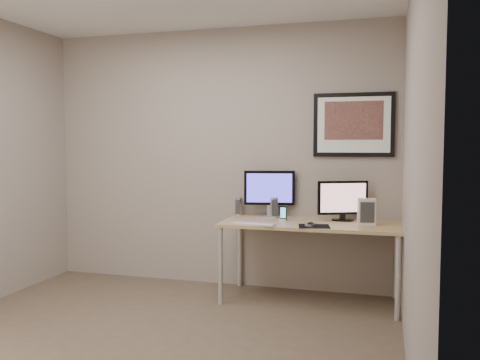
# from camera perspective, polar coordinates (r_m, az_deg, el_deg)

# --- Properties ---
(floor) EXTENTS (3.60, 3.60, 0.00)m
(floor) POSITION_cam_1_polar(r_m,az_deg,el_deg) (3.89, -10.78, -17.72)
(floor) COLOR brown
(floor) RESTS_ON ground
(room) EXTENTS (3.60, 3.60, 3.60)m
(room) POSITION_cam_1_polar(r_m,az_deg,el_deg) (4.03, -8.18, 6.93)
(room) COLOR white
(room) RESTS_ON ground
(desk) EXTENTS (1.60, 0.70, 0.73)m
(desk) POSITION_cam_1_polar(r_m,az_deg,el_deg) (4.68, 7.91, -5.52)
(desk) COLOR #A5884F
(desk) RESTS_ON floor
(framed_art) EXTENTS (0.75, 0.04, 0.60)m
(framed_art) POSITION_cam_1_polar(r_m,az_deg,el_deg) (4.91, 12.63, 6.08)
(framed_art) COLOR black
(framed_art) RESTS_ON room
(monitor_large) EXTENTS (0.49, 0.20, 0.45)m
(monitor_large) POSITION_cam_1_polar(r_m,az_deg,el_deg) (4.97, 3.31, -1.26)
(monitor_large) COLOR silver
(monitor_large) RESTS_ON desk
(monitor_tv) EXTENTS (0.44, 0.22, 0.37)m
(monitor_tv) POSITION_cam_1_polar(r_m,az_deg,el_deg) (4.77, 11.46, -2.17)
(monitor_tv) COLOR black
(monitor_tv) RESTS_ON desk
(speaker_left) EXTENTS (0.07, 0.07, 0.17)m
(speaker_left) POSITION_cam_1_polar(r_m,az_deg,el_deg) (5.08, -0.10, -3.00)
(speaker_left) COLOR silver
(speaker_left) RESTS_ON desk
(speaker_right) EXTENTS (0.10, 0.10, 0.19)m
(speaker_right) POSITION_cam_1_polar(r_m,az_deg,el_deg) (4.93, 3.86, -3.09)
(speaker_right) COLOR silver
(speaker_right) RESTS_ON desk
(phone_dock) EXTENTS (0.07, 0.07, 0.14)m
(phone_dock) POSITION_cam_1_polar(r_m,az_deg,el_deg) (4.72, 4.88, -3.77)
(phone_dock) COLOR black
(phone_dock) RESTS_ON desk
(keyboard) EXTENTS (0.40, 0.16, 0.01)m
(keyboard) POSITION_cam_1_polar(r_m,az_deg,el_deg) (4.48, 1.52, -4.97)
(keyboard) COLOR #B7B7BB
(keyboard) RESTS_ON desk
(mousepad) EXTENTS (0.30, 0.28, 0.00)m
(mousepad) POSITION_cam_1_polar(r_m,az_deg,el_deg) (4.44, 8.32, -5.15)
(mousepad) COLOR black
(mousepad) RESTS_ON desk
(mouse) EXTENTS (0.08, 0.11, 0.03)m
(mouse) POSITION_cam_1_polar(r_m,az_deg,el_deg) (4.44, 7.91, -4.90)
(mouse) COLOR black
(mouse) RESTS_ON mousepad
(fan_unit) EXTENTS (0.17, 0.13, 0.23)m
(fan_unit) POSITION_cam_1_polar(r_m,az_deg,el_deg) (4.62, 14.03, -3.46)
(fan_unit) COLOR silver
(fan_unit) RESTS_ON desk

